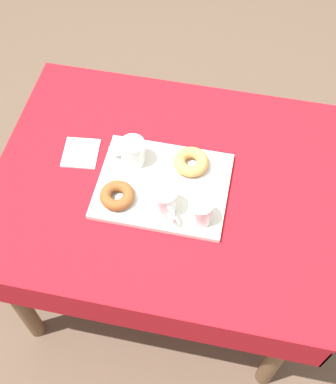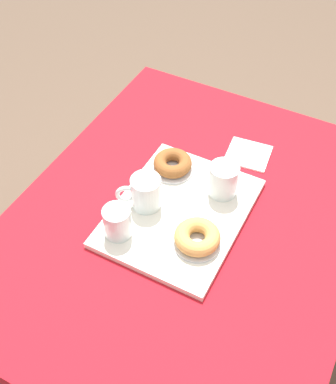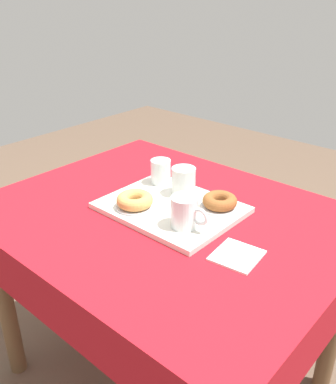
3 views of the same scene
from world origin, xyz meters
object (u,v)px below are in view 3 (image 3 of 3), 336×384
(serving_tray, at_px, (172,208))
(sugar_donut_left, at_px, (135,200))
(paper_napkin, at_px, (237,255))
(donut_plate_right, at_px, (219,207))
(water_glass_near, at_px, (161,173))
(sugar_donut_right, at_px, (220,201))
(donut_plate_left, at_px, (135,206))
(tea_mug_left, at_px, (184,182))
(dining_table, at_px, (166,244))
(tea_mug_right, at_px, (185,213))

(serving_tray, xyz_separation_m, sugar_donut_left, (0.08, 0.09, 0.04))
(serving_tray, height_order, paper_napkin, serving_tray)
(paper_napkin, bearing_deg, serving_tray, -14.69)
(donut_plate_right, bearing_deg, water_glass_near, -3.78)
(sugar_donut_left, distance_m, donut_plate_right, 0.27)
(donut_plate_right, xyz_separation_m, sugar_donut_right, (0.00, 0.00, 0.02))
(donut_plate_left, relative_size, paper_napkin, 0.97)
(sugar_donut_right, bearing_deg, sugar_donut_left, 40.61)
(tea_mug_left, bearing_deg, donut_plate_left, 73.46)
(dining_table, distance_m, donut_plate_right, 0.22)
(serving_tray, distance_m, sugar_donut_left, 0.12)
(dining_table, bearing_deg, sugar_donut_right, -138.31)
(serving_tray, relative_size, tea_mug_left, 3.82)
(paper_napkin, bearing_deg, water_glass_near, -22.56)
(dining_table, height_order, paper_napkin, paper_napkin)
(water_glass_near, xyz_separation_m, paper_napkin, (-0.45, 0.19, -0.05))
(serving_tray, relative_size, water_glass_near, 4.85)
(donut_plate_left, bearing_deg, sugar_donut_left, 0.00)
(water_glass_near, bearing_deg, donut_plate_left, 108.35)
(dining_table, relative_size, paper_napkin, 9.03)
(tea_mug_left, bearing_deg, sugar_donut_right, 178.85)
(sugar_donut_left, distance_m, paper_napkin, 0.39)
(dining_table, height_order, sugar_donut_left, sugar_donut_left)
(water_glass_near, distance_m, donut_plate_right, 0.27)
(serving_tray, bearing_deg, tea_mug_right, 147.47)
(sugar_donut_left, bearing_deg, tea_mug_right, -175.76)
(tea_mug_left, bearing_deg, paper_napkin, 152.58)
(dining_table, height_order, donut_plate_left, donut_plate_left)
(tea_mug_right, distance_m, water_glass_near, 0.32)
(tea_mug_left, relative_size, paper_napkin, 0.88)
(water_glass_near, bearing_deg, donut_plate_right, 176.22)
(serving_tray, relative_size, sugar_donut_right, 3.83)
(tea_mug_left, bearing_deg, dining_table, 101.16)
(dining_table, relative_size, tea_mug_right, 9.31)
(serving_tray, xyz_separation_m, sugar_donut_right, (-0.13, -0.09, 0.03))
(tea_mug_left, relative_size, water_glass_near, 1.27)
(donut_plate_right, height_order, sugar_donut_right, sugar_donut_right)
(donut_plate_left, height_order, sugar_donut_right, sugar_donut_right)
(tea_mug_right, bearing_deg, tea_mug_left, -49.36)
(donut_plate_left, bearing_deg, water_glass_near, -71.65)
(serving_tray, xyz_separation_m, donut_plate_right, (-0.13, -0.09, 0.01))
(tea_mug_left, height_order, donut_plate_right, tea_mug_left)
(water_glass_near, bearing_deg, sugar_donut_right, 176.22)
(tea_mug_left, height_order, sugar_donut_left, tea_mug_left)
(serving_tray, distance_m, paper_napkin, 0.31)
(serving_tray, distance_m, donut_plate_left, 0.12)
(tea_mug_right, relative_size, donut_plate_left, 1.00)
(tea_mug_left, height_order, paper_napkin, tea_mug_left)
(water_glass_near, bearing_deg, tea_mug_left, 172.84)
(sugar_donut_left, height_order, sugar_donut_right, sugar_donut_left)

